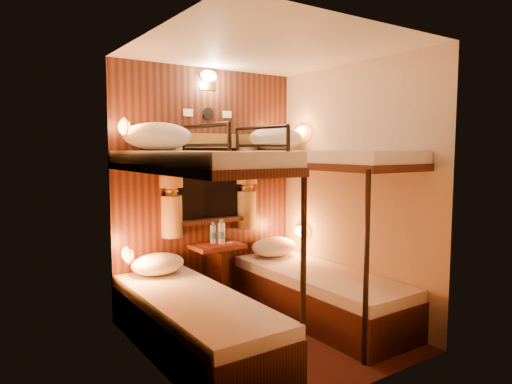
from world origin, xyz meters
TOP-DOWN VIEW (x-y plane):
  - floor at (0.00, 0.00)m, footprint 2.10×2.10m
  - ceiling at (0.00, 0.00)m, footprint 2.10×2.10m
  - wall_back at (0.00, 1.05)m, footprint 2.40×0.00m
  - wall_front at (0.00, -1.05)m, footprint 2.40×0.00m
  - wall_left at (-1.00, 0.00)m, footprint 0.00×2.40m
  - wall_right at (1.00, 0.00)m, footprint 0.00×2.40m
  - back_panel at (0.00, 1.04)m, footprint 2.00×0.03m
  - bunk_left at (-0.65, 0.07)m, footprint 0.72×1.90m
  - bunk_right at (0.65, 0.07)m, footprint 0.72×1.90m
  - window at (0.00, 1.00)m, footprint 1.00×0.12m
  - curtains at (0.00, 0.97)m, footprint 1.10×0.22m
  - back_fixtures at (0.00, 1.00)m, footprint 0.54×0.09m
  - reading_lamps at (-0.00, 0.70)m, footprint 2.00×0.20m
  - table at (0.00, 0.85)m, footprint 0.50×0.34m
  - bottle_left at (0.04, 0.83)m, footprint 0.07×0.07m
  - bottle_right at (-0.02, 0.90)m, footprint 0.06×0.06m
  - sachet_a at (0.12, 0.82)m, footprint 0.08×0.06m
  - sachet_b at (0.14, 0.84)m, footprint 0.07×0.06m
  - pillow_lower_left at (-0.65, 0.80)m, footprint 0.49×0.35m
  - pillow_lower_right at (0.65, 0.78)m, footprint 0.51×0.37m
  - pillow_upper_left at (-0.65, 0.73)m, footprint 0.61×0.44m
  - pillow_upper_right at (0.65, 0.74)m, footprint 0.61×0.43m

SIDE VIEW (x-z plane):
  - floor at x=0.00m, z-range 0.00..0.00m
  - table at x=0.00m, z-range 0.09..0.74m
  - pillow_lower_left at x=-0.65m, z-range 0.46..0.65m
  - pillow_lower_right at x=0.65m, z-range 0.46..0.66m
  - bunk_left at x=-0.65m, z-range -0.35..1.47m
  - bunk_right at x=0.65m, z-range -0.35..1.47m
  - sachet_b at x=0.14m, z-range 0.65..0.65m
  - sachet_a at x=0.12m, z-range 0.65..0.66m
  - bottle_right at x=-0.02m, z-range 0.63..0.85m
  - bottle_left at x=0.04m, z-range 0.63..0.88m
  - window at x=0.00m, z-range 0.79..1.58m
  - wall_back at x=0.00m, z-range 0.00..2.40m
  - wall_front at x=0.00m, z-range 0.00..2.40m
  - wall_left at x=-1.00m, z-range 0.00..2.40m
  - wall_right at x=1.00m, z-range 0.00..2.40m
  - back_panel at x=0.00m, z-range 0.00..2.40m
  - reading_lamps at x=0.00m, z-range 0.62..1.86m
  - curtains at x=0.00m, z-range 0.76..1.76m
  - pillow_upper_right at x=0.65m, z-range 1.59..1.83m
  - pillow_upper_left at x=-0.65m, z-range 1.59..1.83m
  - back_fixtures at x=0.00m, z-range 2.00..2.49m
  - ceiling at x=0.00m, z-range 2.40..2.40m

